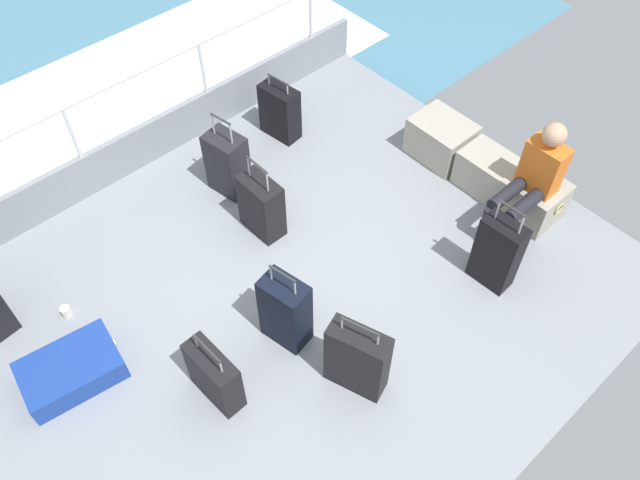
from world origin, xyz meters
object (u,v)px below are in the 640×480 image
object	(u,v)px
suitcase_0	(227,164)
paper_cup	(66,312)
cargo_crate_2	(533,199)
suitcase_7	(214,375)
suitcase_4	(357,359)
cargo_crate_0	(441,139)
suitcase_6	(261,206)
suitcase_5	(497,253)
suitcase_3	(280,112)
cargo_crate_1	(488,173)
suitcase_2	(71,370)
passenger_seated	(531,179)
suitcase_8	(285,311)

from	to	relation	value
suitcase_0	paper_cup	xyz separation A→B (m)	(0.25, -1.87, -0.27)
cargo_crate_2	suitcase_7	xyz separation A→B (m)	(-0.48, -3.19, 0.06)
suitcase_4	suitcase_0	bearing A→B (deg)	166.88
cargo_crate_0	suitcase_6	xyz separation A→B (m)	(-0.43, -1.91, 0.09)
suitcase_0	suitcase_5	xyz separation A→B (m)	(2.33, 0.99, 0.03)
suitcase_3	suitcase_7	bearing A→B (deg)	-49.34
suitcase_7	suitcase_4	bearing A→B (deg)	52.80
cargo_crate_1	cargo_crate_2	bearing A→B (deg)	3.36
suitcase_3	suitcase_6	world-z (taller)	suitcase_6
suitcase_2	suitcase_3	xyz separation A→B (m)	(-1.06, 2.95, 0.18)
suitcase_5	suitcase_7	bearing A→B (deg)	-106.75
passenger_seated	paper_cup	world-z (taller)	passenger_seated
suitcase_5	passenger_seated	bearing A→B (deg)	108.32
suitcase_5	suitcase_8	bearing A→B (deg)	-114.18
suitcase_3	cargo_crate_2	bearing A→B (deg)	22.50
suitcase_3	paper_cup	distance (m)	2.78
suitcase_7	suitcase_2	bearing A→B (deg)	-138.37
suitcase_0	suitcase_2	bearing A→B (deg)	-69.28
suitcase_8	paper_cup	bearing A→B (deg)	-137.91
passenger_seated	suitcase_0	xyz separation A→B (m)	(-2.11, -1.65, -0.26)
suitcase_2	suitcase_8	xyz separation A→B (m)	(0.80, 1.45, 0.24)
cargo_crate_2	suitcase_4	distance (m)	2.37
cargo_crate_1	cargo_crate_2	xyz separation A→B (m)	(0.48, 0.03, 0.01)
suitcase_4	suitcase_6	bearing A→B (deg)	165.06
passenger_seated	suitcase_5	bearing A→B (deg)	-71.68
suitcase_2	suitcase_4	xyz separation A→B (m)	(1.46, 1.57, 0.23)
suitcase_7	cargo_crate_2	bearing A→B (deg)	81.36
cargo_crate_2	suitcase_2	world-z (taller)	cargo_crate_2
cargo_crate_0	suitcase_6	distance (m)	1.96
cargo_crate_2	cargo_crate_1	bearing A→B (deg)	-176.64
cargo_crate_2	suitcase_6	bearing A→B (deg)	-128.20
suitcase_8	passenger_seated	bearing A→B (deg)	77.38
suitcase_4	suitcase_7	size ratio (longest dim) A/B	1.21
cargo_crate_0	cargo_crate_2	xyz separation A→B (m)	(1.08, 0.02, -0.00)
cargo_crate_0	suitcase_4	xyz separation A→B (m)	(1.22, -2.35, 0.13)
cargo_crate_0	cargo_crate_2	bearing A→B (deg)	0.85
suitcase_6	suitcase_7	size ratio (longest dim) A/B	1.22
cargo_crate_1	suitcase_7	size ratio (longest dim) A/B	0.89
suitcase_5	paper_cup	world-z (taller)	suitcase_5
cargo_crate_2	paper_cup	world-z (taller)	cargo_crate_2
suitcase_4	paper_cup	size ratio (longest dim) A/B	7.98
cargo_crate_2	suitcase_3	size ratio (longest dim) A/B	0.77
suitcase_7	suitcase_8	bearing A→B (deg)	92.49
passenger_seated	suitcase_8	world-z (taller)	passenger_seated
passenger_seated	suitcase_0	distance (m)	2.69
suitcase_3	suitcase_5	xyz separation A→B (m)	(2.60, 0.14, 0.06)
cargo_crate_1	cargo_crate_2	world-z (taller)	cargo_crate_2
cargo_crate_1	paper_cup	bearing A→B (deg)	-110.60
cargo_crate_2	suitcase_7	size ratio (longest dim) A/B	0.80
suitcase_0	suitcase_2	distance (m)	2.25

